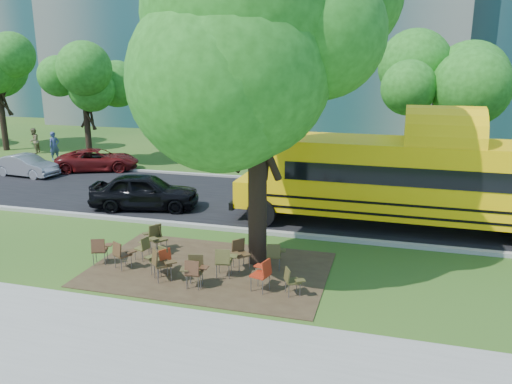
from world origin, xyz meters
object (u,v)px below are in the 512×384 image
(bg_car_silver, at_px, (26,166))
(chair_2, at_px, (164,258))
(chair_3, at_px, (160,258))
(chair_7, at_px, (291,279))
(school_bus, at_px, (435,180))
(main_tree, at_px, (258,58))
(chair_8, at_px, (143,246))
(chair_13, at_px, (275,253))
(pedestrian_a, at_px, (54,146))
(chair_12, at_px, (240,251))
(chair_1, at_px, (121,253))
(pedestrian_b, at_px, (34,141))
(chair_5, at_px, (194,267))
(black_car, at_px, (145,191))
(chair_4, at_px, (194,271))
(chair_14, at_px, (160,262))
(chair_10, at_px, (157,236))
(chair_11, at_px, (224,259))
(chair_6, at_px, (263,272))
(bg_car_red, at_px, (98,160))
(chair_9, at_px, (155,235))
(chair_0, at_px, (100,248))

(bg_car_silver, bearing_deg, chair_2, -121.66)
(chair_3, bearing_deg, chair_7, -159.65)
(school_bus, height_order, chair_7, school_bus)
(main_tree, bearing_deg, chair_8, -167.62)
(chair_7, xyz_separation_m, chair_13, (-0.82, 1.51, 0.05))
(pedestrian_a, bearing_deg, chair_12, -102.73)
(chair_1, distance_m, pedestrian_b, 22.17)
(chair_5, xyz_separation_m, pedestrian_b, (-18.22, 16.12, 0.29))
(chair_2, xyz_separation_m, black_car, (-3.70, 5.90, 0.25))
(chair_4, bearing_deg, chair_13, 41.60)
(chair_5, bearing_deg, chair_14, -14.47)
(chair_13, bearing_deg, main_tree, 136.57)
(chair_4, xyz_separation_m, chair_12, (0.77, 1.64, 0.02))
(chair_7, relative_size, chair_10, 0.83)
(chair_11, relative_size, pedestrian_a, 0.51)
(chair_8, xyz_separation_m, chair_14, (1.21, -1.27, 0.12))
(chair_8, xyz_separation_m, chair_12, (3.09, 0.18, 0.09))
(chair_6, bearing_deg, chair_11, 82.25)
(chair_12, bearing_deg, chair_8, -43.55)
(chair_14, distance_m, bg_car_red, 15.95)
(chair_6, height_order, bg_car_silver, bg_car_silver)
(chair_4, height_order, chair_5, chair_5)
(chair_10, distance_m, black_car, 5.24)
(chair_4, xyz_separation_m, chair_10, (-2.16, 2.09, 0.05))
(chair_7, bearing_deg, main_tree, -171.41)
(chair_3, xyz_separation_m, chair_4, (1.33, -0.61, 0.01))
(chair_5, bearing_deg, chair_11, -142.50)
(chair_12, bearing_deg, chair_9, -58.90)
(chair_9, bearing_deg, school_bus, -108.10)
(school_bus, xyz_separation_m, black_car, (-11.40, -0.36, -1.13))
(chair_9, bearing_deg, chair_12, -147.74)
(chair_2, distance_m, chair_9, 2.00)
(chair_8, height_order, chair_10, chair_10)
(black_car, xyz_separation_m, bg_car_silver, (-9.08, 3.80, -0.17))
(school_bus, distance_m, chair_8, 10.44)
(chair_12, height_order, chair_14, chair_14)
(chair_11, bearing_deg, bg_car_red, 126.07)
(black_car, bearing_deg, chair_6, -145.32)
(chair_10, bearing_deg, chair_0, -9.85)
(chair_6, distance_m, chair_11, 1.39)
(chair_0, xyz_separation_m, pedestrian_b, (-14.88, 15.51, 0.31))
(main_tree, relative_size, chair_13, 11.25)
(chair_7, distance_m, chair_14, 3.73)
(chair_2, height_order, chair_7, chair_2)
(chair_8, bearing_deg, chair_3, -116.43)
(chair_8, xyz_separation_m, black_car, (-2.61, 5.07, 0.29))
(bg_car_red, bearing_deg, school_bus, -130.98)
(chair_10, xyz_separation_m, chair_12, (2.94, -0.45, -0.03))
(chair_5, xyz_separation_m, bg_car_silver, (-13.94, 10.18, 0.03))
(chair_12, distance_m, bg_car_red, 16.18)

